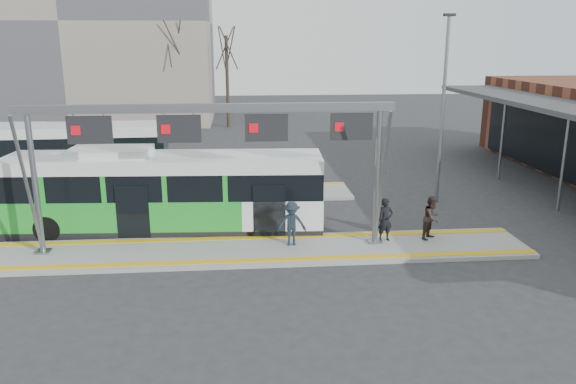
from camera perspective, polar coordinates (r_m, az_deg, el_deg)
The scene contains 15 objects.
ground at distance 20.50m, azimuth -6.25°, elevation -6.21°, with size 120.00×120.00×0.00m, color #2D2D30.
platform_main at distance 20.47m, azimuth -6.26°, elevation -6.01°, with size 22.00×3.00×0.15m, color gray.
platform_second at distance 28.45m, azimuth -14.02°, elevation -0.30°, with size 20.00×3.00×0.15m, color gray.
tactile_main at distance 20.44m, azimuth -6.26°, elevation -5.79°, with size 22.00×2.65×0.02m.
tactile_second at distance 29.52m, azimuth -13.70°, elevation 0.45°, with size 20.00×0.35×0.02m.
gantry at distance 19.62m, azimuth -7.62°, elevation 5.82°, with size 13.00×1.68×5.20m.
apartment_block at distance 57.02m, azimuth -20.59°, elevation 16.03°, with size 24.50×12.50×18.40m.
hero_bus at distance 22.84m, azimuth -12.40°, elevation -0.13°, with size 12.48×3.30×3.40m.
bg_bus_green at distance 32.44m, azimuth -23.36°, elevation 3.46°, with size 12.64×3.09×3.14m.
passenger_a at distance 21.26m, azimuth 9.87°, elevation -2.80°, with size 0.60×0.39×1.63m, color black.
passenger_b at distance 21.85m, azimuth 14.40°, elevation -2.53°, with size 0.80×0.63×1.66m, color #2E221F.
passenger_c at distance 20.50m, azimuth 0.37°, elevation -3.23°, with size 1.06×0.61×1.64m, color #19252E.
tree_left at distance 49.57m, azimuth -11.64°, elevation 14.46°, with size 1.40×1.40×9.34m.
tree_mid at distance 49.77m, azimuth -6.28°, elevation 14.28°, with size 1.40×1.40×8.89m.
lamp_east at distance 26.70m, azimuth 15.46°, elevation 8.37°, with size 0.50×0.25×8.57m.
Camera 1 is at (0.58, -19.09, 7.44)m, focal length 35.00 mm.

